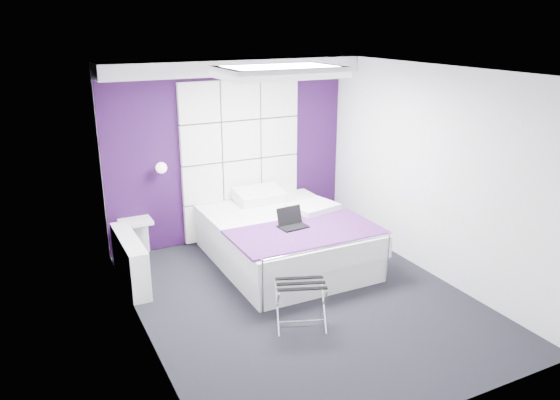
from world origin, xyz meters
name	(u,v)px	position (x,y,z in m)	size (l,w,h in m)	color
floor	(302,298)	(0.00, 0.00, 0.00)	(4.40, 4.40, 0.00)	black
ceiling	(306,70)	(0.00, 0.00, 2.60)	(4.40, 4.40, 0.00)	white
wall_back	(230,151)	(0.00, 2.20, 1.30)	(3.60, 3.60, 0.00)	white
wall_left	(138,217)	(-1.80, 0.00, 1.30)	(4.40, 4.40, 0.00)	white
wall_right	(432,173)	(1.80, 0.00, 1.30)	(4.40, 4.40, 0.00)	white
accent_wall	(230,151)	(0.00, 2.19, 1.30)	(3.58, 0.02, 2.58)	#2B0D3A
soffit	(234,67)	(0.00, 1.95, 2.50)	(3.58, 0.50, 0.20)	white
headboard	(241,160)	(0.15, 2.14, 1.17)	(1.80, 0.08, 2.30)	white
skylight	(279,71)	(0.00, 0.60, 2.55)	(1.36, 0.86, 0.12)	white
wall_lamp	(161,167)	(-1.05, 2.06, 1.22)	(0.15, 0.15, 0.15)	white
radiator	(130,260)	(-1.69, 1.30, 0.30)	(0.22, 1.20, 0.60)	white
bed	(284,238)	(0.29, 1.03, 0.33)	(1.85, 2.24, 0.78)	white
nightstand	(135,222)	(-1.45, 2.02, 0.52)	(0.42, 0.33, 0.05)	white
luggage_rack	(301,304)	(-0.31, -0.51, 0.25)	(0.51, 0.38, 0.50)	silver
laptop	(291,222)	(0.21, 0.68, 0.69)	(0.34, 0.25, 0.25)	black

